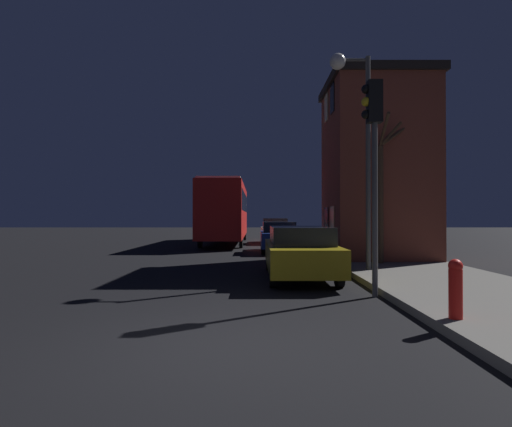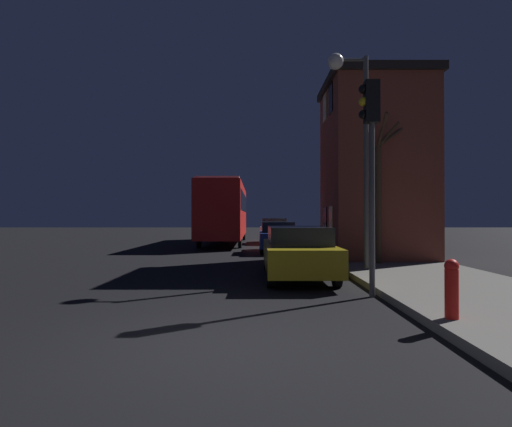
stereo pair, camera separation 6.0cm
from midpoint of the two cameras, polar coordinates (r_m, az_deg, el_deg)
ground_plane at (r=5.52m, az=-6.36°, el=-18.40°), size 120.00×120.00×0.00m
brick_building at (r=16.35m, az=16.43°, el=6.27°), size 3.87×4.08×6.90m
streetlamp at (r=12.51m, az=13.42°, el=13.64°), size 1.21×0.47×6.40m
traffic_light at (r=8.97m, az=15.95°, el=9.75°), size 0.43×0.24×4.61m
bare_tree at (r=14.00m, az=17.13°, el=2.93°), size 1.20×1.73×4.76m
bus at (r=25.77m, az=-4.67°, el=0.70°), size 2.46×11.62×3.78m
car_near_lane at (r=11.23m, az=5.80°, el=-5.36°), size 1.78×4.76×1.43m
car_mid_lane at (r=19.36m, az=2.89°, el=-3.30°), size 1.70×3.90×1.47m
car_far_lane at (r=25.95m, az=2.35°, el=-2.44°), size 1.70×4.05×1.62m
fire_hydrant at (r=6.85m, az=26.13°, el=-9.43°), size 0.21×0.21×0.91m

